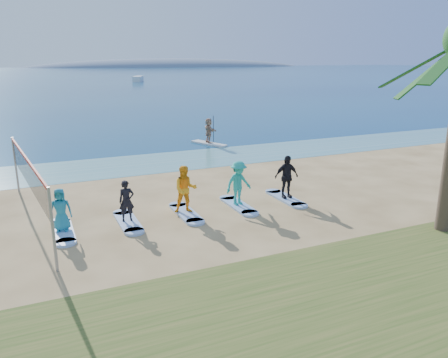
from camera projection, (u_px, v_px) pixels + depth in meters
name	position (u px, v px, depth m)	size (l,w,h in m)	color
ground	(238.00, 222.00, 16.22)	(600.00, 600.00, 0.00)	tan
shallow_water	(159.00, 162.00, 25.45)	(600.00, 600.00, 0.00)	teal
ocean	(43.00, 75.00, 156.86)	(600.00, 600.00, 0.00)	navy
island_ridge	(175.00, 67.00, 317.44)	(220.00, 56.00, 18.00)	slate
volleyball_net	(28.00, 172.00, 15.67)	(1.12, 9.03, 2.50)	gray
paddleboard	(209.00, 144.00, 30.75)	(0.70, 3.00, 0.12)	silver
paddleboarder	(209.00, 130.00, 30.50)	(1.61, 0.51, 1.73)	tan
boat_offshore_b	(138.00, 82.00, 113.51)	(2.00, 6.26, 1.40)	silver
surfboard_0	(63.00, 231.00, 15.18)	(0.70, 2.20, 0.09)	#92B3E3
student_0	(61.00, 210.00, 14.97)	(0.74, 0.48, 1.51)	teal
surfboard_1	(128.00, 222.00, 16.08)	(0.70, 2.20, 0.09)	#92B3E3
student_1	(127.00, 201.00, 15.86)	(0.56, 0.37, 1.53)	black
surfboard_2	(186.00, 213.00, 16.97)	(0.70, 2.20, 0.09)	#92B3E3
student_2	(185.00, 189.00, 16.72)	(0.90, 0.70, 1.85)	#FAA31A
surfboard_3	(238.00, 205.00, 17.87)	(0.70, 2.20, 0.09)	#92B3E3
student_3	(238.00, 183.00, 17.62)	(1.17, 0.67, 1.81)	teal
surfboard_4	(286.00, 198.00, 18.76)	(0.70, 2.20, 0.09)	#92B3E3
student_4	(286.00, 177.00, 18.51)	(1.08, 0.45, 1.84)	black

